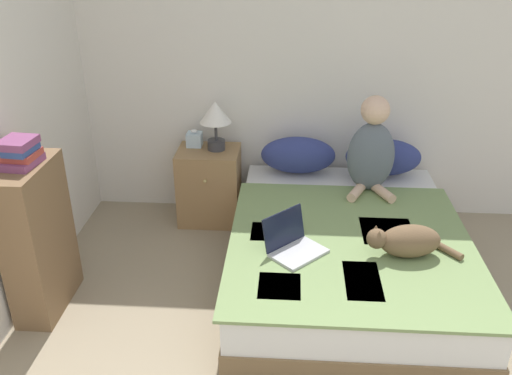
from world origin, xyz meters
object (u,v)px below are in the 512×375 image
object	(u,v)px
table_lamp	(215,116)
cat_tabby	(407,241)
person_sitting	(372,150)
bookshelf	(38,239)
laptop_open	(293,244)
pillow_far	(383,157)
book_stack_top	(20,153)
tissue_box	(195,139)
nightstand	(209,185)
pillow_near	(298,155)
bed	(346,254)

from	to	relation	value
table_lamp	cat_tabby	bearing A→B (deg)	-42.08
person_sitting	bookshelf	distance (m)	2.35
cat_tabby	laptop_open	xyz separation A→B (m)	(-0.68, -0.00, -0.05)
pillow_far	book_stack_top	distance (m)	2.63
pillow_far	table_lamp	xyz separation A→B (m)	(-1.32, -0.01, 0.31)
pillow_far	tissue_box	distance (m)	1.51
nightstand	table_lamp	bearing A→B (deg)	20.94
pillow_near	bookshelf	world-z (taller)	bookshelf
pillow_near	laptop_open	world-z (taller)	pillow_near
table_lamp	book_stack_top	world-z (taller)	book_stack_top
laptop_open	book_stack_top	distance (m)	1.68
laptop_open	bookshelf	world-z (taller)	bookshelf
pillow_near	cat_tabby	xyz separation A→B (m)	(0.65, -1.19, -0.04)
bookshelf	bed	bearing A→B (deg)	11.19
pillow_near	laptop_open	size ratio (longest dim) A/B	1.41
bed	pillow_near	distance (m)	0.99
bookshelf	tissue_box	bearing A→B (deg)	59.45
nightstand	book_stack_top	bearing A→B (deg)	-126.49
nightstand	bookshelf	size ratio (longest dim) A/B	0.63
nightstand	table_lamp	xyz separation A→B (m)	(0.07, 0.02, 0.59)
pillow_far	bookshelf	distance (m)	2.59
laptop_open	bookshelf	bearing A→B (deg)	136.32
table_lamp	bookshelf	xyz separation A→B (m)	(-0.95, -1.23, -0.40)
tissue_box	laptop_open	bearing A→B (deg)	-56.86
bed	cat_tabby	bearing A→B (deg)	-46.66
person_sitting	book_stack_top	bearing A→B (deg)	-156.03
nightstand	book_stack_top	xyz separation A→B (m)	(-0.89, -1.20, 0.76)
nightstand	pillow_far	bearing A→B (deg)	1.57
person_sitting	cat_tabby	xyz separation A→B (m)	(0.12, -0.90, -0.22)
person_sitting	tissue_box	distance (m)	1.41
bed	pillow_near	world-z (taller)	pillow_near
bed	pillow_far	size ratio (longest dim) A/B	3.43
person_sitting	bookshelf	bearing A→B (deg)	-155.95
pillow_far	nightstand	distance (m)	1.42
person_sitting	cat_tabby	distance (m)	0.93
cat_tabby	tissue_box	xyz separation A→B (m)	(-1.48, 1.24, 0.14)
person_sitting	bookshelf	world-z (taller)	person_sitting
nightstand	bed	bearing A→B (deg)	-37.85
tissue_box	book_stack_top	bearing A→B (deg)	-120.71
laptop_open	person_sitting	bearing A→B (deg)	12.62
tissue_box	nightstand	bearing A→B (deg)	-36.69
bookshelf	pillow_near	bearing A→B (deg)	37.75
bookshelf	book_stack_top	bearing A→B (deg)	152.42
laptop_open	pillow_far	bearing A→B (deg)	13.90
pillow_far	cat_tabby	bearing A→B (deg)	-91.19
table_lamp	tissue_box	world-z (taller)	table_lamp
pillow_near	laptop_open	distance (m)	1.19
table_lamp	bed	bearing A→B (deg)	-40.49
pillow_near	table_lamp	xyz separation A→B (m)	(-0.65, -0.01, 0.31)
bookshelf	book_stack_top	size ratio (longest dim) A/B	3.97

